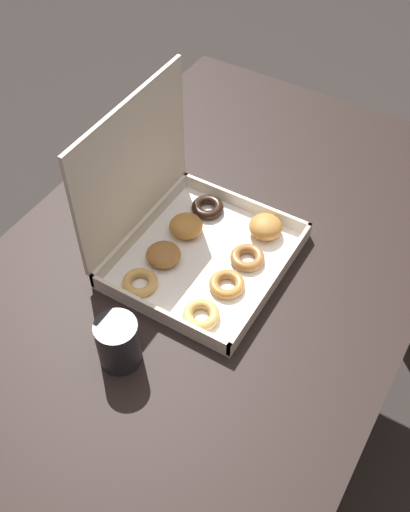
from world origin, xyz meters
TOP-DOWN VIEW (x-y plane):
  - ground_plane at (0.00, 0.00)m, footprint 8.00×8.00m
  - dining_table at (0.00, 0.00)m, footprint 1.26×0.81m
  - donut_box at (-0.03, 0.05)m, footprint 0.34×0.31m
  - coffee_mug at (-0.30, 0.02)m, footprint 0.07×0.07m

SIDE VIEW (x-z plane):
  - ground_plane at x=0.00m, z-range 0.00..0.00m
  - dining_table at x=0.00m, z-range 0.27..1.02m
  - coffee_mug at x=-0.30m, z-range 0.75..0.84m
  - donut_box at x=-0.03m, z-range 0.64..0.97m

